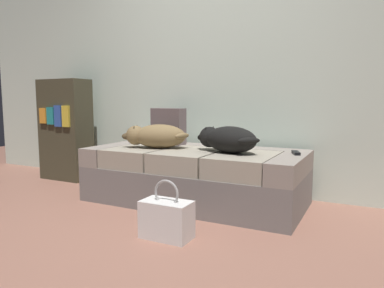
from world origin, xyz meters
TOP-DOWN VIEW (x-y plane):
  - ground_plane at (0.00, 0.00)m, footprint 10.00×10.00m
  - back_wall at (0.00, 1.62)m, footprint 6.40×0.10m
  - couch at (0.00, 1.07)m, footprint 1.83×0.85m
  - dog_tan at (-0.34, 0.99)m, footprint 0.59×0.40m
  - dog_dark at (0.31, 1.02)m, footprint 0.61×0.38m
  - tv_remote at (0.83, 1.17)m, footprint 0.09×0.16m
  - throw_pillow at (-0.39, 1.30)m, footprint 0.35×0.16m
  - handbag at (0.21, 0.25)m, footprint 0.32×0.18m
  - bookshelf at (-1.69, 1.25)m, footprint 0.56×0.30m

SIDE VIEW (x-z plane):
  - ground_plane at x=0.00m, z-range 0.00..0.00m
  - handbag at x=0.21m, z-range -0.06..0.31m
  - couch at x=0.00m, z-range 0.00..0.46m
  - tv_remote at x=0.83m, z-range 0.46..0.48m
  - bookshelf at x=-1.69m, z-range 0.00..1.10m
  - dog_tan at x=-0.34m, z-range 0.46..0.67m
  - dog_dark at x=0.31m, z-range 0.46..0.67m
  - throw_pillow at x=-0.39m, z-range 0.46..0.80m
  - back_wall at x=0.00m, z-range 0.00..2.80m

